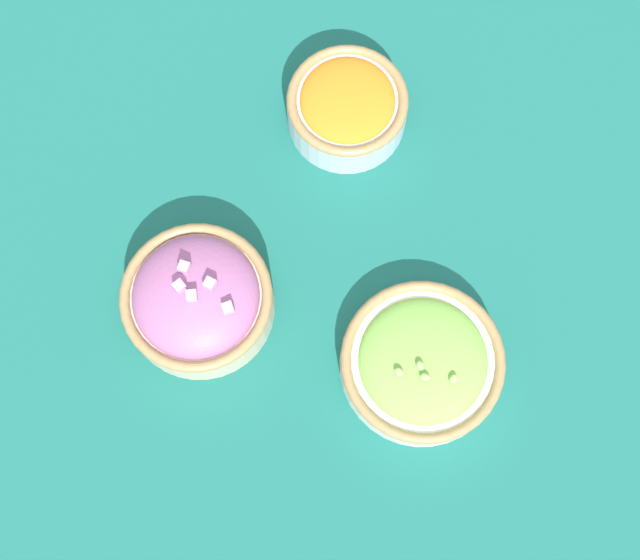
% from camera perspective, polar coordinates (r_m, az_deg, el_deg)
% --- Properties ---
extents(ground_plane, '(3.00, 3.00, 0.00)m').
position_cam_1_polar(ground_plane, '(1.02, 0.00, -0.44)').
color(ground_plane, '#196056').
extents(bowl_carrots, '(0.14, 0.14, 0.06)m').
position_cam_1_polar(bowl_carrots, '(1.06, 1.75, 11.02)').
color(bowl_carrots, '#B2C1CC').
rests_on(bowl_carrots, ground_plane).
extents(bowl_red_onion, '(0.17, 0.17, 0.09)m').
position_cam_1_polar(bowl_red_onion, '(0.98, -7.85, -1.23)').
color(bowl_red_onion, beige).
rests_on(bowl_red_onion, ground_plane).
extents(bowl_lettuce, '(0.18, 0.18, 0.06)m').
position_cam_1_polar(bowl_lettuce, '(0.98, 6.56, -5.24)').
color(bowl_lettuce, silver).
rests_on(bowl_lettuce, ground_plane).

